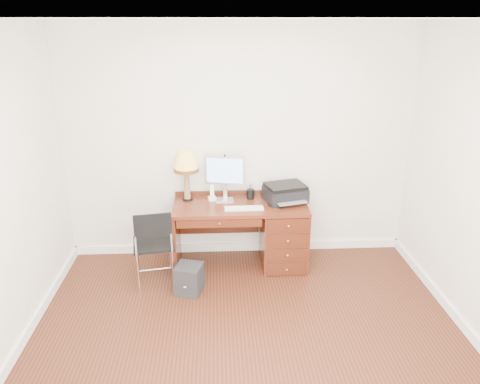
{
  "coord_description": "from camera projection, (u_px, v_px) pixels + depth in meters",
  "views": [
    {
      "loc": [
        -0.26,
        -3.47,
        2.69
      ],
      "look_at": [
        -0.01,
        1.2,
        0.97
      ],
      "focal_mm": 35.0,
      "sensor_mm": 36.0,
      "label": 1
    }
  ],
  "objects": [
    {
      "name": "mouse_pad",
      "position": [
        277.0,
        204.0,
        5.23
      ],
      "size": [
        0.21,
        0.21,
        0.04
      ],
      "color": "black",
      "rests_on": "desk"
    },
    {
      "name": "keyboard",
      "position": [
        244.0,
        208.0,
        5.11
      ],
      "size": [
        0.43,
        0.13,
        0.02
      ],
      "primitive_type": "cube",
      "rotation": [
        0.0,
        0.0,
        0.01
      ],
      "color": "white",
      "rests_on": "desk"
    },
    {
      "name": "monitor",
      "position": [
        224.0,
        173.0,
        5.27
      ],
      "size": [
        0.45,
        0.18,
        0.51
      ],
      "rotation": [
        0.0,
        0.0,
        -0.2
      ],
      "color": "silver",
      "rests_on": "desk"
    },
    {
      "name": "pen_cup",
      "position": [
        251.0,
        194.0,
        5.4
      ],
      "size": [
        0.09,
        0.09,
        0.11
      ],
      "primitive_type": "cylinder",
      "color": "black",
      "rests_on": "desk"
    },
    {
      "name": "leg_lamp",
      "position": [
        186.0,
        165.0,
        5.23
      ],
      "size": [
        0.28,
        0.28,
        0.58
      ],
      "color": "black",
      "rests_on": "desk"
    },
    {
      "name": "chair",
      "position": [
        152.0,
        241.0,
        4.85
      ],
      "size": [
        0.48,
        0.48,
        0.89
      ],
      "rotation": [
        0.0,
        0.0,
        0.17
      ],
      "color": "black",
      "rests_on": "ground"
    },
    {
      "name": "room_shell",
      "position": [
        244.0,
        296.0,
        4.77
      ],
      "size": [
        4.0,
        4.0,
        4.0
      ],
      "color": "silver",
      "rests_on": "ground"
    },
    {
      "name": "phone",
      "position": [
        212.0,
        196.0,
        5.35
      ],
      "size": [
        0.1,
        0.1,
        0.18
      ],
      "rotation": [
        0.0,
        0.0,
        0.16
      ],
      "color": "white",
      "rests_on": "desk"
    },
    {
      "name": "desk",
      "position": [
        268.0,
        231.0,
        5.38
      ],
      "size": [
        1.5,
        0.67,
        0.75
      ],
      "color": "#5C2313",
      "rests_on": "ground"
    },
    {
      "name": "equipment_box",
      "position": [
        189.0,
        279.0,
        4.88
      ],
      "size": [
        0.32,
        0.32,
        0.31
      ],
      "primitive_type": "cube",
      "rotation": [
        0.0,
        0.0,
        -0.28
      ],
      "color": "black",
      "rests_on": "ground"
    },
    {
      "name": "ground",
      "position": [
        248.0,
        339.0,
        4.19
      ],
      "size": [
        4.0,
        4.0,
        0.0
      ],
      "primitive_type": "plane",
      "color": "#35160C",
      "rests_on": "ground"
    },
    {
      "name": "printer",
      "position": [
        285.0,
        193.0,
        5.31
      ],
      "size": [
        0.52,
        0.45,
        0.2
      ],
      "rotation": [
        0.0,
        0.0,
        0.27
      ],
      "color": "black",
      "rests_on": "desk"
    }
  ]
}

